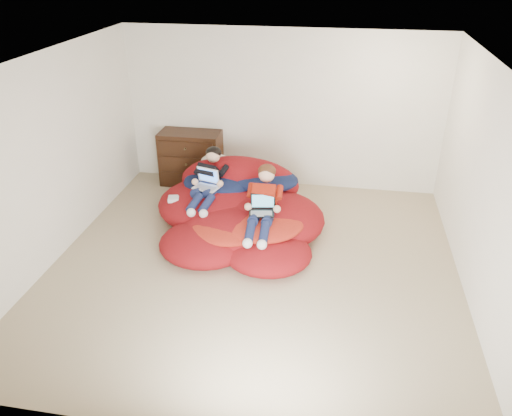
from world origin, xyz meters
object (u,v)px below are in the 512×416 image
Objects in this scene: older_boy at (209,177)px; laptop_black at (262,208)px; dresser at (191,158)px; laptop_white at (207,182)px; younger_boy at (263,201)px; beanbag_pile at (239,212)px.

older_boy reaches higher than laptop_black.
laptop_white is (0.61, -1.24, 0.18)m from dresser.
younger_boy is 2.82× the size of laptop_white.
older_boy is 2.83× the size of laptop_white.
laptop_black is (0.86, -0.51, -0.06)m from laptop_white.
laptop_black is at bearing -46.61° from beanbag_pile.
older_boy reaches higher than dresser.
laptop_white reaches higher than beanbag_pile.
older_boy is at bearing -61.82° from dresser.
older_boy is at bearing 144.68° from laptop_black.
beanbag_pile is at bearing -22.79° from older_boy.
beanbag_pile is at bearing -11.76° from laptop_white.
dresser is at bearing 118.18° from older_boy.
laptop_white is 1.11× the size of laptop_black.
dresser is 1.32m from older_boy.
beanbag_pile is 0.65m from laptop_black.
dresser is at bearing 128.96° from beanbag_pile.
dresser is 2.79× the size of laptop_black.
younger_boy reaches higher than laptop_black.
laptop_white is 1.01m from laptop_black.
younger_boy is at bearing 90.00° from laptop_black.
laptop_white is (-0.47, 0.10, 0.37)m from beanbag_pile.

